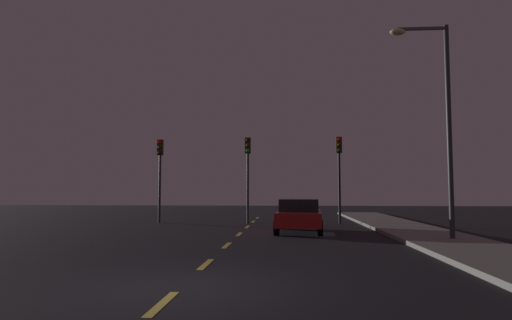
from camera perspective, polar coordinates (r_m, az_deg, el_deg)
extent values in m
plane|color=black|center=(15.48, -3.51, -10.76)|extent=(80.00, 80.00, 0.00)
cube|color=gray|center=(16.29, 24.08, -9.81)|extent=(3.00, 40.00, 0.15)
cube|color=#EACC4C|center=(7.54, -12.12, -17.78)|extent=(0.16, 1.60, 0.01)
cube|color=#EACC4C|center=(11.17, -6.55, -13.31)|extent=(0.16, 1.60, 0.01)
cube|color=#EACC4C|center=(14.89, -3.82, -11.01)|extent=(0.16, 1.60, 0.01)
cube|color=#EACC4C|center=(18.64, -2.21, -9.62)|extent=(0.16, 1.60, 0.01)
cube|color=#EACC4C|center=(22.41, -1.14, -8.69)|extent=(0.16, 1.60, 0.01)
cube|color=#EACC4C|center=(26.18, -0.38, -8.02)|extent=(0.16, 1.60, 0.01)
cube|color=#EACC4C|center=(29.96, 0.18, -7.53)|extent=(0.16, 1.60, 0.01)
cylinder|color=#2D2D30|center=(25.72, -12.41, -2.69)|extent=(0.14, 0.14, 4.77)
cube|color=#382D0C|center=(25.84, -12.34, 1.60)|extent=(0.32, 0.24, 0.90)
sphere|color=red|center=(25.72, -12.43, 2.30)|extent=(0.20, 0.20, 0.20)
sphere|color=#3F2D0C|center=(25.68, -12.44, 1.63)|extent=(0.20, 0.20, 0.20)
sphere|color=#0C3319|center=(25.66, -12.45, 0.97)|extent=(0.20, 0.20, 0.20)
cylinder|color=#2D2D30|center=(24.77, -1.07, -2.65)|extent=(0.14, 0.14, 4.85)
cube|color=#382D0C|center=(24.90, -1.07, 1.90)|extent=(0.32, 0.24, 0.90)
sphere|color=#3F0C0C|center=(24.77, -1.10, 2.62)|extent=(0.20, 0.20, 0.20)
sphere|color=#3F2D0C|center=(24.74, -1.10, 1.93)|extent=(0.20, 0.20, 0.20)
sphere|color=#19D84C|center=(24.71, -1.10, 1.24)|extent=(0.20, 0.20, 0.20)
cylinder|color=black|center=(24.85, 10.79, -2.59)|extent=(0.14, 0.14, 4.84)
cube|color=#382D0C|center=(24.97, 10.73, 1.93)|extent=(0.32, 0.24, 0.90)
sphere|color=red|center=(24.85, 10.77, 2.66)|extent=(0.20, 0.20, 0.20)
sphere|color=#3F2D0C|center=(24.81, 10.78, 1.97)|extent=(0.20, 0.20, 0.20)
sphere|color=#0C3319|center=(24.79, 10.78, 1.28)|extent=(0.20, 0.20, 0.20)
cube|color=#B21919|center=(19.55, 5.66, -7.52)|extent=(2.12, 4.31, 0.60)
cube|color=black|center=(19.32, 5.63, -5.87)|extent=(1.76, 1.98, 0.54)
cylinder|color=black|center=(21.17, 3.38, -8.09)|extent=(0.26, 0.65, 0.64)
cylinder|color=black|center=(21.12, 8.20, -8.07)|extent=(0.26, 0.65, 0.64)
cylinder|color=black|center=(18.08, 2.70, -8.78)|extent=(0.26, 0.65, 0.64)
cylinder|color=black|center=(18.02, 8.35, -8.76)|extent=(0.26, 0.65, 0.64)
cylinder|color=#2D2D30|center=(17.10, 23.84, 3.34)|extent=(0.18, 0.18, 7.81)
cube|color=#4C4C51|center=(17.71, 20.74, 15.69)|extent=(1.72, 0.10, 0.10)
ellipsoid|color=#F2D88C|center=(17.46, 17.94, 15.57)|extent=(0.56, 0.36, 0.24)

